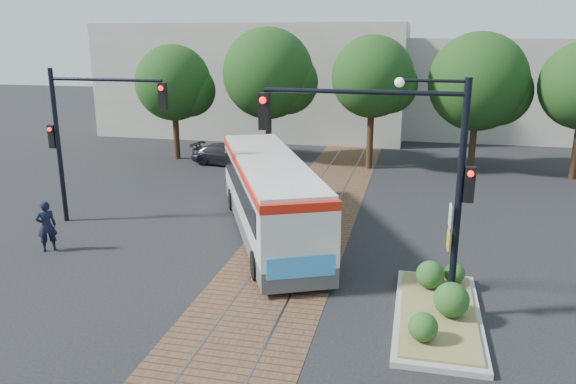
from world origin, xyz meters
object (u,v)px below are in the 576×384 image
Objects in this scene: signal_pole_main at (410,160)px; signal_pole_left at (82,126)px; officer at (46,226)px; city_bus at (269,193)px; parked_car at (226,155)px; traffic_island at (439,305)px.

signal_pole_left is at bearing 158.55° from signal_pole_main.
officer is (-12.01, 1.78, -3.27)m from signal_pole_main.
city_bus is 1.79× the size of signal_pole_main.
city_bus is 2.65× the size of parked_car.
signal_pole_left is at bearing 158.28° from city_bus.
signal_pole_main is at bearing 129.55° from officer.
signal_pole_main is at bearing -137.15° from parked_car.
officer is at bearing -176.92° from parked_car.
signal_pole_left is (-7.21, -0.31, 2.26)m from city_bus.
signal_pole_main is 19.30m from parked_car.
signal_pole_left is at bearing -127.83° from officer.
signal_pole_left is 1.48× the size of parked_car.
signal_pole_main is at bearing -69.77° from city_bus.
traffic_island is at bearing -65.27° from city_bus.
signal_pole_main is 12.57m from officer.
city_bus is at bearing 134.44° from signal_pole_main.
signal_pole_main reaches higher than officer.
parked_car is (-10.42, 15.84, -3.57)m from signal_pole_main.
traffic_island is at bearing -20.36° from signal_pole_left.
officer is (0.22, -3.03, -2.97)m from signal_pole_left.
signal_pole_main reaches higher than traffic_island.
city_bus is 2.07× the size of traffic_island.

